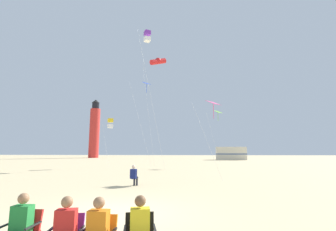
{
  "coord_description": "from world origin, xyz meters",
  "views": [
    {
      "loc": [
        2.35,
        -7.45,
        1.95
      ],
      "look_at": [
        0.89,
        10.88,
        4.74
      ],
      "focal_mm": 24.88,
      "sensor_mm": 36.0,
      "label": 1
    }
  ],
  "objects_px": {
    "kite_flyer_standing": "(134,175)",
    "camp_chair_red": "(23,229)",
    "lighthouse_distant": "(95,130)",
    "kite_diamond_rainbow": "(213,105)",
    "rv_van_cream": "(231,153)",
    "spectator_purple_chair": "(64,231)",
    "kite_tube_scarlet": "(158,61)",
    "kite_diamond_lime": "(218,114)",
    "spectator_red_chair": "(18,225)",
    "kite_diamond_blue": "(146,87)",
    "kite_box_violet": "(147,37)",
    "kite_box_gold": "(110,123)",
    "spectator_black_chair": "(140,229)"
  },
  "relations": [
    {
      "from": "kite_diamond_rainbow",
      "to": "lighthouse_distant",
      "type": "bearing_deg",
      "value": 120.93
    },
    {
      "from": "kite_box_violet",
      "to": "kite_diamond_blue",
      "type": "height_order",
      "value": "kite_box_violet"
    },
    {
      "from": "spectator_red_chair",
      "to": "lighthouse_distant",
      "type": "bearing_deg",
      "value": 109.82
    },
    {
      "from": "kite_diamond_blue",
      "to": "kite_tube_scarlet",
      "type": "bearing_deg",
      "value": 58.91
    },
    {
      "from": "camp_chair_red",
      "to": "kite_flyer_standing",
      "type": "distance_m",
      "value": 8.81
    },
    {
      "from": "kite_flyer_standing",
      "to": "kite_diamond_blue",
      "type": "bearing_deg",
      "value": -72.74
    },
    {
      "from": "spectator_purple_chair",
      "to": "lighthouse_distant",
      "type": "bearing_deg",
      "value": 101.6
    },
    {
      "from": "spectator_black_chair",
      "to": "kite_tube_scarlet",
      "type": "bearing_deg",
      "value": 83.98
    },
    {
      "from": "spectator_red_chair",
      "to": "kite_diamond_blue",
      "type": "height_order",
      "value": "kite_diamond_blue"
    },
    {
      "from": "spectator_red_chair",
      "to": "kite_box_violet",
      "type": "bearing_deg",
      "value": 91.58
    },
    {
      "from": "camp_chair_red",
      "to": "kite_box_gold",
      "type": "xyz_separation_m",
      "value": [
        -6.16,
        23.07,
        4.76
      ]
    },
    {
      "from": "spectator_purple_chair",
      "to": "rv_van_cream",
      "type": "bearing_deg",
      "value": 66.21
    },
    {
      "from": "spectator_purple_chair",
      "to": "kite_diamond_rainbow",
      "type": "xyz_separation_m",
      "value": [
        4.1,
        13.36,
        4.73
      ]
    },
    {
      "from": "kite_flyer_standing",
      "to": "kite_tube_scarlet",
      "type": "xyz_separation_m",
      "value": [
        -0.78,
        16.79,
        13.39
      ]
    },
    {
      "from": "spectator_red_chair",
      "to": "kite_diamond_rainbow",
      "type": "distance_m",
      "value": 14.86
    },
    {
      "from": "kite_diamond_blue",
      "to": "spectator_purple_chair",
      "type": "bearing_deg",
      "value": -83.09
    },
    {
      "from": "kite_tube_scarlet",
      "to": "lighthouse_distant",
      "type": "relative_size",
      "value": 0.88
    },
    {
      "from": "kite_flyer_standing",
      "to": "camp_chair_red",
      "type": "bearing_deg",
      "value": 98.78
    },
    {
      "from": "kite_diamond_lime",
      "to": "spectator_purple_chair",
      "type": "bearing_deg",
      "value": -103.23
    },
    {
      "from": "kite_box_gold",
      "to": "kite_diamond_blue",
      "type": "xyz_separation_m",
      "value": [
        4.25,
        0.48,
        4.63
      ]
    },
    {
      "from": "spectator_black_chair",
      "to": "lighthouse_distant",
      "type": "relative_size",
      "value": 0.07
    },
    {
      "from": "spectator_purple_chair",
      "to": "kite_box_gold",
      "type": "relative_size",
      "value": 0.2
    },
    {
      "from": "kite_box_violet",
      "to": "rv_van_cream",
      "type": "xyz_separation_m",
      "value": [
        13.65,
        30.13,
        -12.37
      ]
    },
    {
      "from": "camp_chair_red",
      "to": "lighthouse_distant",
      "type": "height_order",
      "value": "lighthouse_distant"
    },
    {
      "from": "spectator_black_chair",
      "to": "rv_van_cream",
      "type": "relative_size",
      "value": 0.18
    },
    {
      "from": "spectator_purple_chair",
      "to": "spectator_red_chair",
      "type": "bearing_deg",
      "value": 157.11
    },
    {
      "from": "kite_flyer_standing",
      "to": "lighthouse_distant",
      "type": "height_order",
      "value": "lighthouse_distant"
    },
    {
      "from": "kite_diamond_rainbow",
      "to": "rv_van_cream",
      "type": "bearing_deg",
      "value": 77.73
    },
    {
      "from": "kite_tube_scarlet",
      "to": "rv_van_cream",
      "type": "xyz_separation_m",
      "value": [
        13.43,
        22.67,
        -12.62
      ]
    },
    {
      "from": "camp_chair_red",
      "to": "spectator_purple_chair",
      "type": "relative_size",
      "value": 0.71
    },
    {
      "from": "spectator_red_chair",
      "to": "rv_van_cream",
      "type": "xyz_separation_m",
      "value": [
        12.75,
        48.4,
        0.78
      ]
    },
    {
      "from": "spectator_purple_chair",
      "to": "kite_diamond_blue",
      "type": "height_order",
      "value": "kite_diamond_blue"
    },
    {
      "from": "camp_chair_red",
      "to": "spectator_purple_chair",
      "type": "xyz_separation_m",
      "value": [
        0.98,
        -0.36,
        0.11
      ]
    },
    {
      "from": "spectator_purple_chair",
      "to": "camp_chair_red",
      "type": "bearing_deg",
      "value": 149.76
    },
    {
      "from": "rv_van_cream",
      "to": "kite_box_violet",
      "type": "bearing_deg",
      "value": -111.02
    },
    {
      "from": "kite_flyer_standing",
      "to": "kite_diamond_lime",
      "type": "xyz_separation_m",
      "value": [
        7.01,
        16.93,
        6.09
      ]
    },
    {
      "from": "kite_diamond_lime",
      "to": "lighthouse_distant",
      "type": "relative_size",
      "value": 0.43
    },
    {
      "from": "kite_diamond_lime",
      "to": "lighthouse_distant",
      "type": "height_order",
      "value": "lighthouse_distant"
    },
    {
      "from": "kite_diamond_blue",
      "to": "kite_tube_scarlet",
      "type": "xyz_separation_m",
      "value": [
        1.24,
        2.05,
        4.11
      ]
    },
    {
      "from": "kite_box_gold",
      "to": "kite_diamond_rainbow",
      "type": "bearing_deg",
      "value": -41.83
    },
    {
      "from": "kite_flyer_standing",
      "to": "kite_box_violet",
      "type": "distance_m",
      "value": 16.15
    },
    {
      "from": "camp_chair_red",
      "to": "spectator_red_chair",
      "type": "distance_m",
      "value": 0.18
    },
    {
      "from": "camp_chair_red",
      "to": "kite_diamond_blue",
      "type": "xyz_separation_m",
      "value": [
        -1.91,
        23.55,
        9.39
      ]
    },
    {
      "from": "camp_chair_red",
      "to": "kite_box_violet",
      "type": "relative_size",
      "value": 0.06
    },
    {
      "from": "spectator_purple_chair",
      "to": "kite_box_violet",
      "type": "xyz_separation_m",
      "value": [
        -1.88,
        18.5,
        13.14
      ]
    },
    {
      "from": "kite_box_violet",
      "to": "camp_chair_red",
      "type": "bearing_deg",
      "value": -87.18
    },
    {
      "from": "spectator_red_chair",
      "to": "kite_box_gold",
      "type": "xyz_separation_m",
      "value": [
        -6.17,
        23.21,
        4.65
      ]
    },
    {
      "from": "spectator_purple_chair",
      "to": "kite_flyer_standing",
      "type": "relative_size",
      "value": 1.0
    },
    {
      "from": "kite_flyer_standing",
      "to": "kite_tube_scarlet",
      "type": "relative_size",
      "value": 0.08
    },
    {
      "from": "spectator_red_chair",
      "to": "kite_tube_scarlet",
      "type": "xyz_separation_m",
      "value": [
        -0.68,
        25.74,
        13.39
      ]
    }
  ]
}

